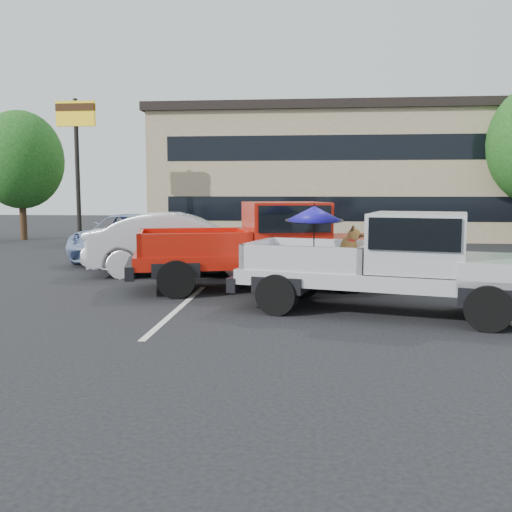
% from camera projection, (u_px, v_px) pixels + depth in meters
% --- Properties ---
extents(ground, '(90.00, 90.00, 0.00)m').
position_uv_depth(ground, '(339.00, 338.00, 8.84)').
color(ground, black).
rests_on(ground, ground).
extents(stripe_left, '(0.12, 5.00, 0.01)m').
position_uv_depth(stripe_left, '(179.00, 308.00, 11.10)').
color(stripe_left, silver).
rests_on(stripe_left, ground).
extents(stripe_right, '(0.12, 5.00, 0.01)m').
position_uv_depth(stripe_right, '(498.00, 314.00, 10.53)').
color(stripe_right, silver).
rests_on(stripe_right, ground).
extents(motel_building, '(20.40, 8.40, 6.30)m').
position_uv_depth(motel_building, '(360.00, 173.00, 29.04)').
color(motel_building, tan).
rests_on(motel_building, ground).
extents(motel_sign, '(1.60, 0.22, 6.00)m').
position_uv_depth(motel_sign, '(76.00, 133.00, 23.12)').
color(motel_sign, black).
rests_on(motel_sign, ground).
extents(tree_left, '(3.96, 3.96, 6.02)m').
position_uv_depth(tree_left, '(21.00, 160.00, 26.57)').
color(tree_left, '#332114').
rests_on(tree_left, ground).
extents(tree_back, '(4.68, 4.68, 7.11)m').
position_uv_depth(tree_back, '(429.00, 153.00, 31.51)').
color(tree_back, '#332114').
rests_on(tree_back, ground).
extents(silver_pickup, '(6.00, 3.34, 2.06)m').
position_uv_depth(silver_pickup, '(404.00, 257.00, 10.50)').
color(silver_pickup, black).
rests_on(silver_pickup, ground).
extents(red_pickup, '(6.45, 3.62, 2.02)m').
position_uv_depth(red_pickup, '(277.00, 241.00, 13.39)').
color(red_pickup, black).
rests_on(red_pickup, ground).
extents(silver_sedan, '(5.33, 2.57, 1.69)m').
position_uv_depth(silver_sedan, '(183.00, 244.00, 15.55)').
color(silver_sedan, silver).
rests_on(silver_sedan, ground).
extents(blue_suv, '(2.67, 5.51, 1.51)m').
position_uv_depth(blue_suv, '(128.00, 237.00, 19.08)').
color(blue_suv, '#8295C2').
rests_on(blue_suv, ground).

